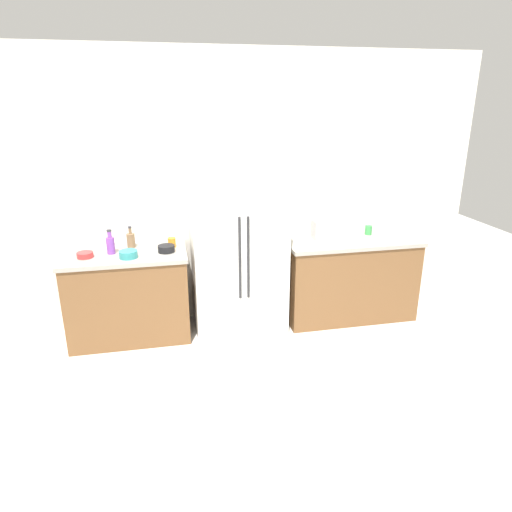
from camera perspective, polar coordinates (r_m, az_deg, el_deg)
ground_plane at (r=3.77m, az=1.27°, el=-17.96°), size 10.78×10.78×0.00m
kitchen_back_panel at (r=4.76m, az=-3.28°, el=8.31°), size 5.39×0.10×2.76m
counter_left at (r=4.65m, az=-15.75°, el=-4.79°), size 1.17×0.64×0.88m
counter_right at (r=5.01m, az=11.54°, el=-2.67°), size 1.41×0.64×0.88m
refrigerator at (r=4.50m, az=-2.30°, el=1.13°), size 0.90×0.68×1.76m
toaster at (r=4.81m, az=8.64°, el=3.33°), size 0.25×0.17×0.20m
bottle_a at (r=4.49m, az=-17.89°, el=1.42°), size 0.08×0.08×0.24m
bottle_b at (r=4.63m, az=-15.51°, el=1.97°), size 0.08×0.08×0.22m
cup_a at (r=5.06m, az=14.00°, el=3.21°), size 0.08×0.08×0.10m
cup_b at (r=4.55m, az=-10.58°, el=1.68°), size 0.08×0.08×0.10m
bowl_a at (r=4.43m, az=-11.25°, el=0.92°), size 0.16×0.16×0.07m
bowl_b at (r=4.48m, az=-20.77°, el=0.13°), size 0.15×0.15×0.05m
bowl_c at (r=4.34m, az=-15.80°, el=0.22°), size 0.17×0.17×0.07m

